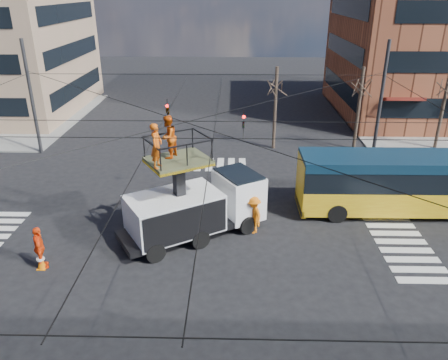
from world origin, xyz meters
The scene contains 12 objects.
ground centered at (0.00, 0.00, 0.00)m, with size 120.00×120.00×0.00m, color black.
sidewalk_ne centered at (21.00, 21.00, 0.06)m, with size 18.00×18.00×0.12m, color slate.
crosswalks centered at (0.00, 0.00, 0.01)m, with size 22.40×22.40×0.02m, color silver, non-canonical shape.
overhead_network centered at (-0.07, 0.40, 4.29)m, with size 24.24×24.24×8.00m.
tree_a centered at (5.00, 13.50, 4.63)m, with size 2.00×2.00×6.00m.
tree_b centered at (11.00, 13.50, 4.63)m, with size 2.00×2.00×6.00m.
tree_c centered at (17.00, 13.50, 4.63)m, with size 2.00×2.00×6.00m.
utility_truck centered at (0.23, 0.84, 2.01)m, with size 7.17×5.61×6.02m.
city_bus centered at (11.53, 3.44, 1.72)m, with size 12.09×2.71×3.20m.
traffic_cone centered at (-6.15, -2.16, 0.37)m, with size 0.36×0.36×0.74m, color orange.
worker_ground centered at (-6.14, -2.07, 0.97)m, with size 1.14×0.47×1.95m, color #F9450F.
flagger centered at (3.01, 1.12, 0.96)m, with size 1.24×0.71×1.92m, color orange.
Camera 1 is at (2.04, -17.57, 11.06)m, focal length 35.00 mm.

